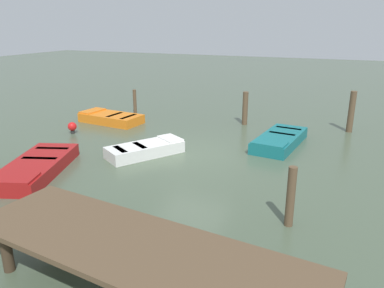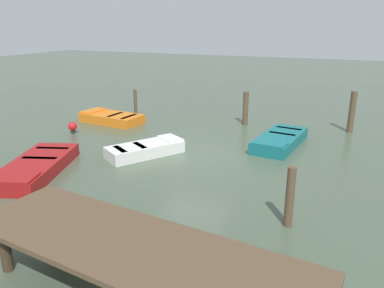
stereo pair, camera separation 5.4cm
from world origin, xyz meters
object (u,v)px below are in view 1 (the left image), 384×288
Objects in this scene: rowboat_teal at (280,140)px; rowboat_white at (146,149)px; rowboat_red at (36,167)px; marker_buoy at (72,127)px; mooring_piling_far_right at (291,197)px; dock_segment at (136,251)px; mooring_piling_mid_left at (135,102)px; mooring_piling_near_left at (245,108)px; mooring_piling_near_right at (351,112)px; rowboat_orange at (111,118)px.

rowboat_white is (4.07, 2.89, 0.00)m from rowboat_teal.
rowboat_red is 4.35m from marker_buoy.
mooring_piling_far_right reaches higher than rowboat_white.
marker_buoy is at bearing 106.81° from rowboat_white.
dock_segment is at bearing 2.44° from rowboat_teal.
mooring_piling_near_left is at bearing -178.64° from mooring_piling_mid_left.
rowboat_red is 9.18m from mooring_piling_near_left.
mooring_piling_near_left is 1.21× the size of mooring_piling_mid_left.
mooring_piling_mid_left reaches higher than rowboat_red.
mooring_piling_far_right is (-1.96, -3.29, -0.14)m from dock_segment.
mooring_piling_far_right reaches higher than mooring_piling_mid_left.
mooring_piling_near_left is 1.04× the size of mooring_piling_far_right.
mooring_piling_near_right reaches higher than rowboat_white.
rowboat_white is at bearing 164.50° from marker_buoy.
rowboat_teal is 5.92m from mooring_piling_far_right.
rowboat_teal is at bearing -167.94° from marker_buoy.
dock_segment is at bearing 75.81° from mooring_piling_near_right.
mooring_piling_near_right reaches higher than rowboat_orange.
rowboat_teal is at bearing 51.85° from mooring_piling_near_right.
marker_buoy is at bearing -71.14° from rowboat_teal.
dock_segment is 10.47m from marker_buoy.
mooring_piling_near_right reaches higher than mooring_piling_mid_left.
dock_segment is at bearing 121.44° from mooring_piling_mid_left.
rowboat_orange is at bearing 80.82° from rowboat_white.
mooring_piling_far_right reaches higher than rowboat_orange.
rowboat_teal is at bearing -176.96° from rowboat_orange.
mooring_piling_near_left is (4.37, 0.55, -0.12)m from mooring_piling_near_right.
rowboat_red is 2.19× the size of mooring_piling_near_right.
marker_buoy is at bearing 34.23° from mooring_piling_near_left.
mooring_piling_near_left reaches higher than rowboat_orange.
mooring_piling_near_right reaches higher than mooring_piling_far_right.
marker_buoy is at bearing 85.04° from rowboat_orange.
mooring_piling_near_right is at bearing -15.18° from rowboat_white.
mooring_piling_mid_left is at bearing -100.05° from rowboat_teal.
mooring_piling_near_right is at bearing 148.66° from rowboat_teal.
rowboat_teal is 8.46m from rowboat_red.
dock_segment is 4.47× the size of mooring_piling_far_right.
marker_buoy reaches higher than rowboat_teal.
mooring_piling_near_right reaches higher than dock_segment.
rowboat_orange is at bearing -86.05° from rowboat_teal.
rowboat_teal is 2.70× the size of mooring_piling_mid_left.
dock_segment is 2.14× the size of rowboat_orange.
mooring_piling_near_right is 11.57m from marker_buoy.
dock_segment is 7.05m from rowboat_white.
dock_segment reaches higher than rowboat_teal.
rowboat_red and rowboat_white have the same top height.
dock_segment is 3.69× the size of mooring_piling_near_right.
dock_segment is 6.57m from rowboat_red.
rowboat_teal is at bearing -77.59° from mooring_piling_far_right.
mooring_piling_near_left is at bearing -77.10° from dock_segment.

